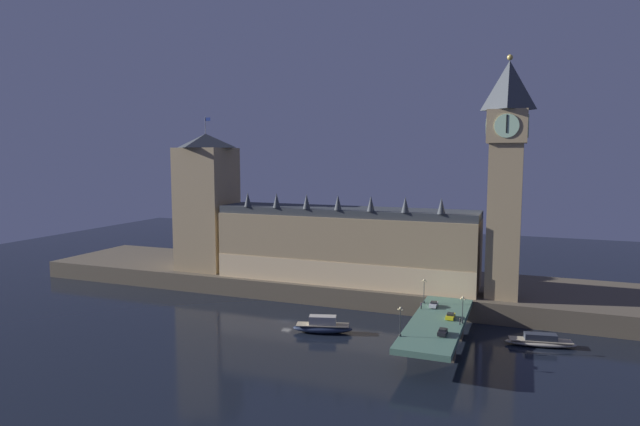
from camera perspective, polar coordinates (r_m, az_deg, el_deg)
ground_plane at (r=156.04m, az=-3.61°, el=-11.47°), size 400.00×400.00×0.00m
embankment at (r=190.04m, az=1.37°, el=-7.30°), size 220.00×42.00×6.08m
parliament_hall at (r=175.56m, az=2.72°, el=-3.40°), size 84.98×18.01×28.97m
clock_tower at (r=161.16m, az=19.21°, el=4.15°), size 11.27×11.38×69.07m
victoria_tower at (r=198.19m, az=-11.96°, el=1.21°), size 18.02×18.02×54.95m
bridge at (r=137.95m, az=12.38°, el=-11.83°), size 12.70×46.00×6.66m
car_northbound_lead at (r=148.85m, az=12.04°, el=-9.52°), size 2.00×4.20×1.47m
car_southbound_lead at (r=127.16m, az=12.95°, el=-12.26°), size 2.00×4.01×1.48m
car_southbound_trail at (r=139.59m, az=13.74°, el=-10.63°), size 2.08×4.47×1.38m
pedestrian_mid_walk at (r=135.21m, az=14.70°, el=-11.11°), size 0.38×0.38×1.65m
pedestrian_far_rail at (r=146.26m, az=10.75°, el=-9.64°), size 0.38×0.38×1.87m
street_lamp_near at (r=123.38m, az=8.57°, el=-11.01°), size 1.34×0.60×6.80m
street_lamp_mid at (r=135.54m, az=14.97°, el=-9.61°), size 1.34×0.60×6.69m
street_lamp_far at (r=151.24m, az=11.04°, el=-7.86°), size 1.34×0.60×6.76m
boat_upstream at (r=145.98m, az=0.29°, el=-12.02°), size 16.58×8.91×4.59m
boat_downstream at (r=147.19m, az=22.45°, el=-12.55°), size 17.36×7.02×3.15m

